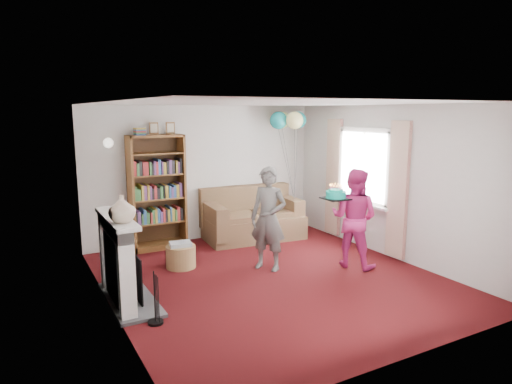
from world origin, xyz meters
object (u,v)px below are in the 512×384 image
bookcase (156,193)px  sofa (251,219)px  person_striped (268,219)px  person_magenta (354,218)px  birthday_cake (336,195)px

bookcase → sofa: (1.76, -0.23, -0.62)m
person_striped → person_magenta: bearing=32.8°
sofa → person_magenta: (0.62, -2.20, 0.41)m
sofa → person_striped: person_striped is taller
person_magenta → sofa: bearing=-13.6°
bookcase → sofa: 1.88m
birthday_cake → person_striped: bearing=151.2°
person_striped → birthday_cake: person_striped is taller
sofa → birthday_cake: birthday_cake is taller
bookcase → sofa: bookcase is taller
person_striped → bookcase: bearing=176.8°
person_striped → person_magenta: 1.34m
bookcase → sofa: bearing=-7.4°
bookcase → person_magenta: 3.41m
person_magenta → birthday_cake: bearing=55.0°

